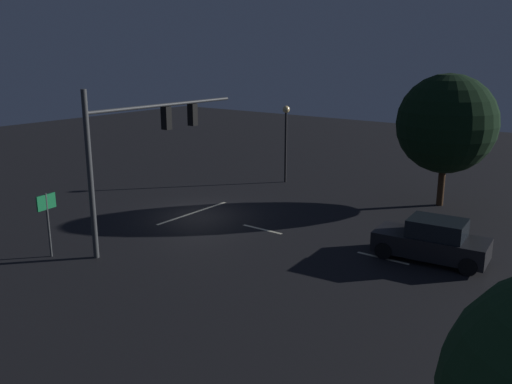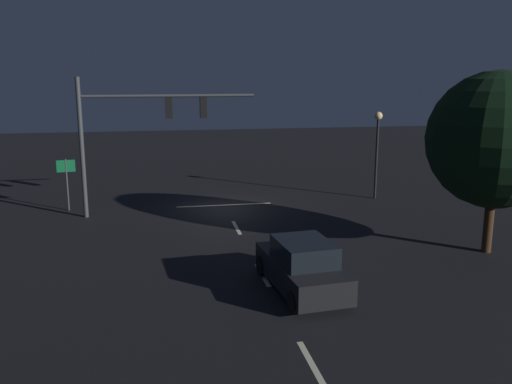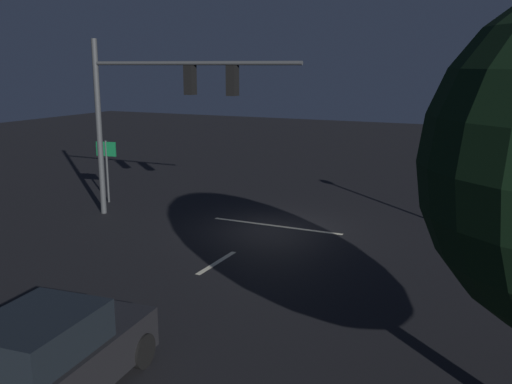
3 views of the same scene
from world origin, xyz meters
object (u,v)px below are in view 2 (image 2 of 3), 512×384
Objects in this scene: street_lamp_left_kerb at (377,138)px; tree_left_near at (496,140)px; route_sign at (66,174)px; traffic_signal_assembly at (139,122)px; car_approaching at (302,267)px.

tree_left_near is (-0.60, 9.60, 1.00)m from street_lamp_left_kerb.
traffic_signal_assembly is at bearing 157.51° from route_sign.
tree_left_near reaches higher than street_lamp_left_kerb.
street_lamp_left_kerb is (-7.49, -12.03, 2.57)m from car_approaching.
street_lamp_left_kerb reaches higher than route_sign.
car_approaching is 15.20m from route_sign.
traffic_signal_assembly reaches higher than street_lamp_left_kerb.
traffic_signal_assembly is 1.74× the size of street_lamp_left_kerb.
route_sign is 19.76m from tree_left_near.
tree_left_near is at bearing 149.74° from route_sign.
street_lamp_left_kerb is at bearing -174.34° from traffic_signal_assembly.
street_lamp_left_kerb is at bearing -86.43° from tree_left_near.
traffic_signal_assembly is 12.51m from car_approaching.
street_lamp_left_kerb is 1.82× the size of route_sign.
car_approaching is at bearing 16.75° from tree_left_near.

